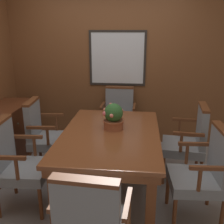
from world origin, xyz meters
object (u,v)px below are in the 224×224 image
at_px(chair_right_near, 204,171).
at_px(sideboard_cabinet, 3,138).
at_px(chair_head_far, 118,116).
at_px(chair_left_far, 44,133).
at_px(chair_head_near, 91,224).
at_px(chair_left_near, 16,161).
at_px(chair_right_far, 189,140).
at_px(potted_plant, 113,117).
at_px(dining_table, 111,140).

bearing_deg(chair_right_near, sideboard_cabinet, -111.84).
xyz_separation_m(chair_head_far, chair_left_far, (-0.94, -0.84, 0.00)).
xyz_separation_m(chair_head_near, chair_left_near, (-0.97, 0.84, 0.00)).
height_order(chair_left_near, chair_right_near, same).
bearing_deg(chair_right_far, chair_right_near, 6.30).
xyz_separation_m(chair_right_far, sideboard_cabinet, (-2.55, 0.09, -0.13)).
bearing_deg(chair_head_far, chair_head_near, -88.15).
height_order(chair_head_far, chair_right_near, same).
distance_m(chair_left_near, potted_plant, 1.18).
xyz_separation_m(chair_head_near, chair_right_near, (0.97, 0.85, 0.00)).
bearing_deg(chair_left_near, chair_head_far, -33.10).
relative_size(chair_left_far, potted_plant, 3.23).
distance_m(chair_right_far, chair_right_near, 0.77).
bearing_deg(chair_head_far, chair_right_near, -57.30).
bearing_deg(sideboard_cabinet, chair_right_near, -18.54).
bearing_deg(chair_right_near, chair_left_far, -115.61).
distance_m(dining_table, chair_left_far, 1.03).
relative_size(chair_right_far, potted_plant, 3.23).
bearing_deg(chair_right_far, potted_plant, -70.48).
height_order(dining_table, chair_head_far, chair_head_far).
distance_m(chair_right_far, chair_left_far, 1.92).
bearing_deg(potted_plant, chair_left_near, -151.06).
bearing_deg(chair_head_near, chair_right_near, -135.17).
relative_size(chair_left_near, potted_plant, 3.23).
bearing_deg(dining_table, chair_left_near, -156.90).
height_order(chair_head_far, chair_right_far, same).
height_order(chair_head_far, chair_left_far, same).
height_order(chair_left_near, potted_plant, potted_plant).
relative_size(chair_right_far, chair_left_near, 1.00).
bearing_deg(sideboard_cabinet, chair_left_near, -54.40).
bearing_deg(potted_plant, chair_head_near, -90.66).
bearing_deg(chair_right_far, chair_left_far, -85.15).
distance_m(chair_head_far, chair_right_near, 1.91).
height_order(chair_right_near, sideboard_cabinet, chair_right_near).
xyz_separation_m(chair_right_far, potted_plant, (-0.95, -0.24, 0.35)).
distance_m(dining_table, potted_plant, 0.28).
bearing_deg(chair_left_far, chair_head_far, -53.11).
relative_size(chair_head_far, chair_left_near, 1.00).
relative_size(chair_head_near, sideboard_cabinet, 0.78).
xyz_separation_m(chair_right_near, sideboard_cabinet, (-2.56, 0.86, -0.13)).
xyz_separation_m(potted_plant, sideboard_cabinet, (-1.61, 0.33, -0.48)).
xyz_separation_m(dining_table, chair_left_far, (-0.95, 0.39, -0.11)).
bearing_deg(sideboard_cabinet, chair_head_near, -47.03).
relative_size(chair_left_near, sideboard_cabinet, 0.78).
distance_m(chair_left_near, chair_right_near, 1.94).
distance_m(chair_left_far, sideboard_cabinet, 0.65).
distance_m(chair_right_near, sideboard_cabinet, 2.71).
distance_m(dining_table, chair_right_far, 1.04).
bearing_deg(chair_left_near, dining_table, -69.91).
height_order(chair_head_far, chair_left_near, same).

